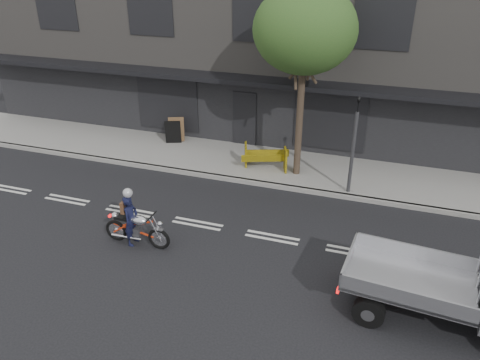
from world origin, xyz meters
The scene contains 10 objects.
ground centered at (0.00, 0.00, 0.00)m, with size 80.00×80.00×0.00m, color black.
sidewalk centered at (0.00, 4.70, 0.07)m, with size 32.00×3.20×0.15m, color gray.
kerb centered at (0.00, 3.10, 0.07)m, with size 32.00×0.20×0.15m, color gray.
building_main centered at (0.00, 11.30, 4.00)m, with size 26.00×10.00×8.00m, color slate.
street_tree centered at (2.20, 4.20, 5.28)m, with size 3.40×3.40×6.74m.
traffic_light_pole centered at (4.20, 3.35, 1.65)m, with size 0.12×0.12×3.50m.
motorcycle centered at (-1.20, -1.54, 0.54)m, with size 2.06×0.60×1.06m.
rider centered at (-1.35, -1.54, 0.76)m, with size 0.56×0.37×1.53m, color black.
construction_barrier centered at (0.97, 4.03, 0.61)m, with size 1.66×0.66×0.93m, color yellow, non-canonical shape.
sandwich_board centered at (-3.37, 5.35, 0.67)m, with size 0.66×0.44×1.05m, color black, non-canonical shape.
Camera 1 is at (5.15, -11.27, 7.79)m, focal length 35.00 mm.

